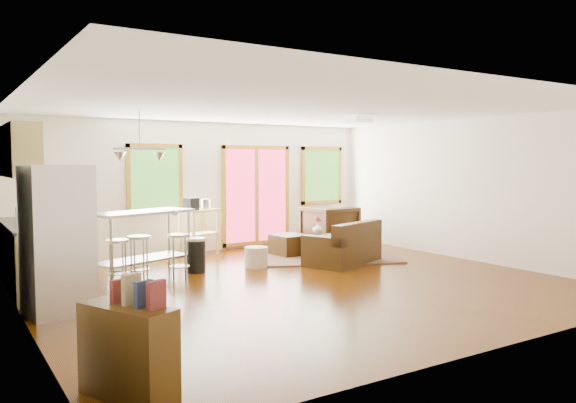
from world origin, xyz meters
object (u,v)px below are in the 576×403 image
rug (323,255)px  coffee_table (327,239)px  island (142,231)px  loveseat (344,247)px  armchair (329,224)px  refrigerator (58,240)px  ottoman (290,245)px  kitchen_cart (198,216)px

rug → coffee_table: bearing=-35.3°
island → loveseat: bearing=-13.9°
rug → coffee_table: size_ratio=2.43×
loveseat → coffee_table: bearing=54.3°
coffee_table → armchair: bearing=52.2°
rug → armchair: size_ratio=2.71×
loveseat → refrigerator: size_ratio=0.91×
coffee_table → island: size_ratio=0.62×
refrigerator → island: 2.23m
ottoman → refrigerator: (-4.55, -2.07, 0.68)m
ottoman → armchair: bearing=19.6°
loveseat → armchair: armchair is taller
rug → refrigerator: 5.37m
refrigerator → island: refrigerator is taller
armchair → loveseat: bearing=58.9°
loveseat → ottoman: size_ratio=2.65×
island → kitchen_cart: 2.07m
loveseat → island: island is taller
coffee_table → ottoman: 0.74m
ottoman → refrigerator: refrigerator is taller
ottoman → island: bearing=-171.6°
coffee_table → loveseat: bearing=-105.3°
loveseat → kitchen_cart: size_ratio=1.43×
coffee_table → armchair: (0.72, 0.93, 0.16)m
rug → refrigerator: size_ratio=1.49×
armchair → ottoman: size_ratio=1.60×
rug → island: 3.58m
ottoman → island: island is taller
coffee_table → ottoman: (-0.56, 0.47, -0.13)m
armchair → kitchen_cart: size_ratio=0.87×
armchair → refrigerator: bearing=20.7°
armchair → kitchen_cart: kitchen_cart is taller
loveseat → island: 3.49m
loveseat → refrigerator: (-4.89, -0.79, 0.58)m
rug → island: (-3.51, -0.03, 0.70)m
coffee_table → refrigerator: size_ratio=0.61×
coffee_table → island: 3.61m
coffee_table → refrigerator: 5.38m
rug → island: bearing=-179.5°
rug → coffee_table: coffee_table is taller
rug → loveseat: loveseat is taller
loveseat → island: bearing=145.7°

